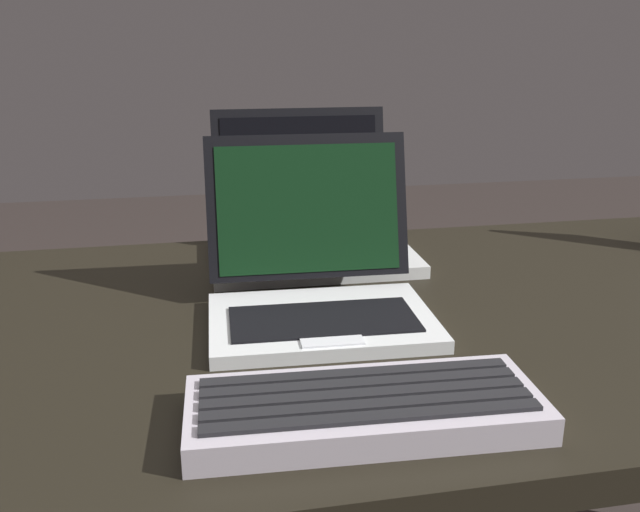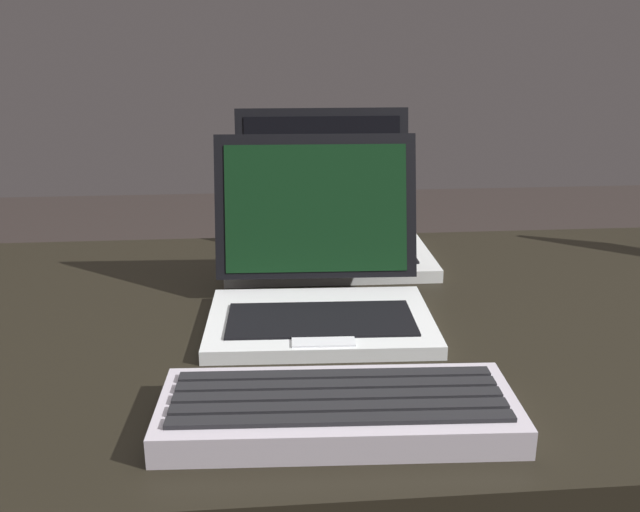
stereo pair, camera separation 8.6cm
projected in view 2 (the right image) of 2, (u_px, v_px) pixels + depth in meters
The scene contains 4 objects.
desk at pixel (365, 362), 0.94m from camera, with size 1.68×0.76×0.73m.
laptop_front at pixel (319, 282), 0.90m from camera, with size 0.29×0.26×0.22m.
laptop_rear at pixel (327, 229), 1.15m from camera, with size 0.33×0.28×0.23m.
external_keyboard at pixel (338, 410), 0.66m from camera, with size 0.34×0.15×0.03m.
Camera 2 is at (-0.14, -0.84, 1.09)m, focal length 38.75 mm.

